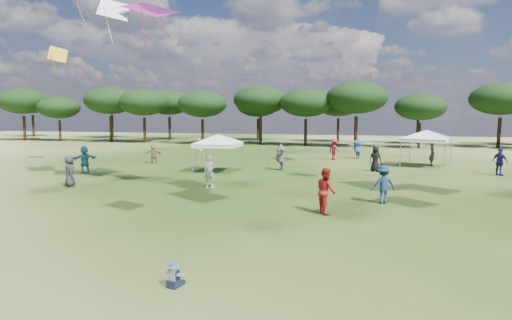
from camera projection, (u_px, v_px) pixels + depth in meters
The scene contains 5 objects.
tree_line at pixel (350, 101), 52.02m from camera, with size 108.78×17.63×7.77m.
tent_left at pixel (218, 136), 28.57m from camera, with size 5.67×5.67×2.85m.
tent_right at pixel (427, 132), 31.36m from camera, with size 6.04×6.04×3.03m.
toddler at pixel (174, 276), 9.85m from camera, with size 0.42×0.46×0.58m.
festival_crowd at pixel (294, 158), 29.11m from camera, with size 27.72×22.53×1.93m.
Camera 1 is at (3.82, -6.30, 4.02)m, focal length 30.00 mm.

